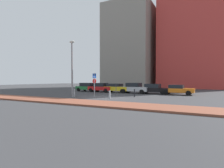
# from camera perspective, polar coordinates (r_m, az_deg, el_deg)

# --- Properties ---
(ground_plane) EXTENTS (120.00, 120.00, 0.00)m
(ground_plane) POSITION_cam_1_polar(r_m,az_deg,el_deg) (21.77, -2.81, -4.05)
(ground_plane) COLOR #38383A
(sidewalk_brick) EXTENTS (40.00, 3.08, 0.14)m
(sidewalk_brick) POSITION_cam_1_polar(r_m,az_deg,el_deg) (16.98, -12.71, -5.38)
(sidewalk_brick) COLOR brown
(sidewalk_brick) RESTS_ON ground
(parked_car_green) EXTENTS (4.43, 2.16, 1.50)m
(parked_car_green) POSITION_cam_1_polar(r_m,az_deg,el_deg) (32.23, -7.56, -0.90)
(parked_car_green) COLOR #237238
(parked_car_green) RESTS_ON ground
(parked_car_red) EXTENTS (4.46, 2.17, 1.51)m
(parked_car_red) POSITION_cam_1_polar(r_m,az_deg,el_deg) (30.34, -3.49, -1.06)
(parked_car_red) COLOR red
(parked_car_red) RESTS_ON ground
(parked_car_yellow) EXTENTS (4.67, 2.15, 1.43)m
(parked_car_yellow) POSITION_cam_1_polar(r_m,az_deg,el_deg) (29.08, 1.18, -1.19)
(parked_car_yellow) COLOR gold
(parked_car_yellow) RESTS_ON ground
(parked_car_silver) EXTENTS (4.36, 2.24, 1.57)m
(parked_car_silver) POSITION_cam_1_polar(r_m,az_deg,el_deg) (27.68, 7.08, -1.24)
(parked_car_silver) COLOR #B7BABF
(parked_car_silver) RESTS_ON ground
(parked_car_black) EXTENTS (4.39, 2.13, 1.45)m
(parked_car_black) POSITION_cam_1_polar(r_m,az_deg,el_deg) (27.07, 12.91, -1.43)
(parked_car_black) COLOR black
(parked_car_black) RESTS_ON ground
(parked_car_orange) EXTENTS (4.25, 2.05, 1.35)m
(parked_car_orange) POSITION_cam_1_polar(r_m,az_deg,el_deg) (26.38, 19.81, -1.65)
(parked_car_orange) COLOR orange
(parked_car_orange) RESTS_ON ground
(parking_sign_post) EXTENTS (0.59, 0.16, 2.82)m
(parking_sign_post) POSITION_cam_1_polar(r_m,az_deg,el_deg) (21.87, -5.55, 0.63)
(parking_sign_post) COLOR gray
(parking_sign_post) RESTS_ON ground
(parking_meter) EXTENTS (0.18, 0.14, 1.44)m
(parking_meter) POSITION_cam_1_polar(r_m,az_deg,el_deg) (23.77, 1.26, -1.35)
(parking_meter) COLOR #4C4C51
(parking_meter) RESTS_ON ground
(street_lamp) EXTENTS (0.70, 0.36, 6.66)m
(street_lamp) POSITION_cam_1_polar(r_m,az_deg,el_deg) (22.07, -12.40, 6.25)
(street_lamp) COLOR gray
(street_lamp) RESTS_ON ground
(traffic_bollard_near) EXTENTS (0.15, 0.15, 0.92)m
(traffic_bollard_near) POSITION_cam_1_polar(r_m,az_deg,el_deg) (22.40, -11.71, -2.74)
(traffic_bollard_near) COLOR #B7B7BC
(traffic_bollard_near) RESTS_ON ground
(traffic_bollard_mid) EXTENTS (0.18, 0.18, 0.89)m
(traffic_bollard_mid) POSITION_cam_1_polar(r_m,az_deg,el_deg) (19.57, -0.72, -3.35)
(traffic_bollard_mid) COLOR #B7B7BC
(traffic_bollard_mid) RESTS_ON ground
(traffic_bollard_far) EXTENTS (0.13, 0.13, 0.95)m
(traffic_bollard_far) POSITION_cam_1_polar(r_m,az_deg,el_deg) (21.65, 7.03, -2.83)
(traffic_bollard_far) COLOR black
(traffic_bollard_far) RESTS_ON ground
(building_colorful_midrise) EXTENTS (16.69, 14.26, 25.74)m
(building_colorful_midrise) POSITION_cam_1_polar(r_m,az_deg,el_deg) (51.54, 24.86, 13.36)
(building_colorful_midrise) COLOR #BF3833
(building_colorful_midrise) RESTS_ON ground
(building_under_construction) EXTENTS (11.89, 14.14, 21.45)m
(building_under_construction) POSITION_cam_1_polar(r_m,az_deg,el_deg) (50.78, 6.24, 11.19)
(building_under_construction) COLOR gray
(building_under_construction) RESTS_ON ground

